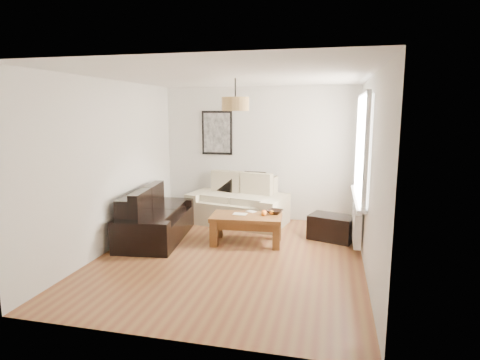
% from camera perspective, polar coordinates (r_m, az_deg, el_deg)
% --- Properties ---
extents(floor, '(4.50, 4.50, 0.00)m').
position_cam_1_polar(floor, '(6.01, -1.33, -10.88)').
color(floor, brown).
rests_on(floor, ground).
extents(ceiling, '(3.80, 4.50, 0.00)m').
position_cam_1_polar(ceiling, '(5.64, -1.44, 14.66)').
color(ceiling, white).
rests_on(ceiling, floor).
extents(wall_back, '(3.80, 0.04, 2.60)m').
position_cam_1_polar(wall_back, '(7.86, 2.75, 3.80)').
color(wall_back, silver).
rests_on(wall_back, floor).
extents(wall_front, '(3.80, 0.04, 2.60)m').
position_cam_1_polar(wall_front, '(3.58, -10.46, -3.66)').
color(wall_front, silver).
rests_on(wall_front, floor).
extents(wall_left, '(0.04, 4.50, 2.60)m').
position_cam_1_polar(wall_left, '(6.42, -18.03, 1.97)').
color(wall_left, silver).
rests_on(wall_left, floor).
extents(wall_right, '(0.04, 4.50, 2.60)m').
position_cam_1_polar(wall_right, '(5.52, 18.07, 0.75)').
color(wall_right, silver).
rests_on(wall_right, floor).
extents(window_bay, '(0.14, 1.90, 1.60)m').
position_cam_1_polar(window_bay, '(6.28, 17.26, 4.59)').
color(window_bay, white).
rests_on(window_bay, wall_right).
extents(radiator, '(0.10, 0.90, 0.52)m').
position_cam_1_polar(radiator, '(6.49, 16.36, -6.17)').
color(radiator, white).
rests_on(radiator, wall_right).
extents(poster, '(0.62, 0.04, 0.87)m').
position_cam_1_polar(poster, '(8.00, -3.31, 6.78)').
color(poster, black).
rests_on(poster, wall_back).
extents(pendant_shade, '(0.40, 0.40, 0.20)m').
position_cam_1_polar(pendant_shade, '(5.91, -0.67, 10.85)').
color(pendant_shade, tan).
rests_on(pendant_shade, ceiling).
extents(loveseat_cream, '(1.96, 1.33, 0.89)m').
position_cam_1_polar(loveseat_cream, '(7.61, -0.32, -2.91)').
color(loveseat_cream, beige).
rests_on(loveseat_cream, floor).
extents(sofa_leather, '(1.10, 1.91, 0.78)m').
position_cam_1_polar(sofa_leather, '(6.86, -11.85, -5.02)').
color(sofa_leather, black).
rests_on(sofa_leather, floor).
extents(coffee_table, '(1.19, 0.72, 0.47)m').
position_cam_1_polar(coffee_table, '(6.51, 0.94, -7.07)').
color(coffee_table, brown).
rests_on(coffee_table, floor).
extents(ottoman, '(0.83, 0.67, 0.41)m').
position_cam_1_polar(ottoman, '(6.87, 13.03, -6.64)').
color(ottoman, black).
rests_on(ottoman, floor).
extents(cushion_left, '(0.40, 0.26, 0.38)m').
position_cam_1_polar(cushion_left, '(7.83, -2.11, -0.30)').
color(cushion_left, black).
rests_on(cushion_left, loveseat_cream).
extents(cushion_right, '(0.43, 0.17, 0.41)m').
position_cam_1_polar(cushion_right, '(7.70, 2.14, -0.37)').
color(cushion_right, black).
rests_on(cushion_right, loveseat_cream).
extents(fruit_bowl, '(0.31, 0.31, 0.06)m').
position_cam_1_polar(fruit_bowl, '(6.56, 5.02, -4.56)').
color(fruit_bowl, black).
rests_on(fruit_bowl, coffee_table).
extents(orange_a, '(0.10, 0.10, 0.08)m').
position_cam_1_polar(orange_a, '(6.41, 3.41, -4.82)').
color(orange_a, orange).
rests_on(orange_a, fruit_bowl).
extents(orange_b, '(0.08, 0.08, 0.07)m').
position_cam_1_polar(orange_b, '(6.48, 4.57, -4.67)').
color(orange_b, orange).
rests_on(orange_b, fruit_bowl).
extents(orange_c, '(0.11, 0.11, 0.09)m').
position_cam_1_polar(orange_c, '(6.47, 3.46, -4.68)').
color(orange_c, '#ED5513').
rests_on(orange_c, fruit_bowl).
extents(papers, '(0.22, 0.16, 0.01)m').
position_cam_1_polar(papers, '(6.52, -0.01, -4.88)').
color(papers, silver).
rests_on(papers, coffee_table).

